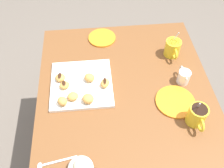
{
  "coord_description": "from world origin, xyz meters",
  "views": [
    {
      "loc": [
        0.74,
        -0.14,
        1.69
      ],
      "look_at": [
        -0.02,
        -0.06,
        0.74
      ],
      "focal_mm": 39.84,
      "sensor_mm": 36.0,
      "label": 1
    }
  ],
  "objects_px": {
    "pastry_plate_square": "(82,84)",
    "beignet_5": "(105,83)",
    "beignet_0": "(60,78)",
    "cream_pitcher_white": "(184,76)",
    "coffee_mug_yellow_right": "(197,115)",
    "beignet_2": "(62,101)",
    "beignet_6": "(73,96)",
    "beignet_3": "(89,78)",
    "dining_table": "(124,103)",
    "coffee_mug_yellow_left": "(173,48)",
    "saucer_orange_right": "(102,38)",
    "saucer_orange_left": "(175,101)",
    "beignet_1": "(88,99)",
    "ice_cream_bowl": "(81,168)",
    "beignet_4": "(64,85)"
  },
  "relations": [
    {
      "from": "coffee_mug_yellow_left",
      "to": "beignet_2",
      "type": "height_order",
      "value": "coffee_mug_yellow_left"
    },
    {
      "from": "beignet_2",
      "to": "beignet_5",
      "type": "bearing_deg",
      "value": 113.69
    },
    {
      "from": "beignet_5",
      "to": "cream_pitcher_white",
      "type": "bearing_deg",
      "value": 90.18
    },
    {
      "from": "beignet_3",
      "to": "beignet_0",
      "type": "bearing_deg",
      "value": -96.75
    },
    {
      "from": "pastry_plate_square",
      "to": "beignet_1",
      "type": "height_order",
      "value": "beignet_1"
    },
    {
      "from": "ice_cream_bowl",
      "to": "beignet_1",
      "type": "xyz_separation_m",
      "value": [
        -0.32,
        0.04,
        0.0
      ]
    },
    {
      "from": "beignet_0",
      "to": "cream_pitcher_white",
      "type": "bearing_deg",
      "value": 84.7
    },
    {
      "from": "coffee_mug_yellow_left",
      "to": "beignet_3",
      "type": "height_order",
      "value": "coffee_mug_yellow_left"
    },
    {
      "from": "pastry_plate_square",
      "to": "coffee_mug_yellow_right",
      "type": "height_order",
      "value": "coffee_mug_yellow_right"
    },
    {
      "from": "beignet_1",
      "to": "saucer_orange_right",
      "type": "bearing_deg",
      "value": 168.07
    },
    {
      "from": "beignet_1",
      "to": "beignet_5",
      "type": "height_order",
      "value": "beignet_1"
    },
    {
      "from": "cream_pitcher_white",
      "to": "beignet_5",
      "type": "bearing_deg",
      "value": -89.82
    },
    {
      "from": "dining_table",
      "to": "coffee_mug_yellow_right",
      "type": "xyz_separation_m",
      "value": [
        0.22,
        0.28,
        0.18
      ]
    },
    {
      "from": "coffee_mug_yellow_left",
      "to": "saucer_orange_right",
      "type": "relative_size",
      "value": 0.89
    },
    {
      "from": "coffee_mug_yellow_left",
      "to": "saucer_orange_right",
      "type": "distance_m",
      "value": 0.41
    },
    {
      "from": "pastry_plate_square",
      "to": "beignet_4",
      "type": "bearing_deg",
      "value": -77.24
    },
    {
      "from": "beignet_5",
      "to": "beignet_6",
      "type": "height_order",
      "value": "beignet_5"
    },
    {
      "from": "pastry_plate_square",
      "to": "beignet_5",
      "type": "distance_m",
      "value": 0.12
    },
    {
      "from": "cream_pitcher_white",
      "to": "ice_cream_bowl",
      "type": "relative_size",
      "value": 1.04
    },
    {
      "from": "beignet_1",
      "to": "beignet_4",
      "type": "xyz_separation_m",
      "value": [
        -0.1,
        -0.11,
        -0.0
      ]
    },
    {
      "from": "beignet_2",
      "to": "beignet_6",
      "type": "relative_size",
      "value": 0.97
    },
    {
      "from": "beignet_3",
      "to": "cream_pitcher_white",
      "type": "bearing_deg",
      "value": 85.15
    },
    {
      "from": "saucer_orange_left",
      "to": "ice_cream_bowl",
      "type": "bearing_deg",
      "value": -57.57
    },
    {
      "from": "beignet_6",
      "to": "beignet_1",
      "type": "bearing_deg",
      "value": 71.46
    },
    {
      "from": "coffee_mug_yellow_right",
      "to": "beignet_2",
      "type": "distance_m",
      "value": 0.6
    },
    {
      "from": "saucer_orange_right",
      "to": "beignet_3",
      "type": "xyz_separation_m",
      "value": [
        0.33,
        -0.08,
        0.03
      ]
    },
    {
      "from": "beignet_5",
      "to": "beignet_2",
      "type": "bearing_deg",
      "value": -66.31
    },
    {
      "from": "saucer_orange_left",
      "to": "saucer_orange_right",
      "type": "distance_m",
      "value": 0.58
    },
    {
      "from": "saucer_orange_right",
      "to": "beignet_3",
      "type": "height_order",
      "value": "beignet_3"
    },
    {
      "from": "coffee_mug_yellow_right",
      "to": "ice_cream_bowl",
      "type": "xyz_separation_m",
      "value": [
        0.17,
        -0.51,
        -0.02
      ]
    },
    {
      "from": "pastry_plate_square",
      "to": "beignet_4",
      "type": "relative_size",
      "value": 6.16
    },
    {
      "from": "beignet_6",
      "to": "beignet_0",
      "type": "bearing_deg",
      "value": -152.63
    },
    {
      "from": "beignet_0",
      "to": "beignet_3",
      "type": "height_order",
      "value": "beignet_3"
    },
    {
      "from": "beignet_0",
      "to": "beignet_3",
      "type": "distance_m",
      "value": 0.15
    },
    {
      "from": "beignet_3",
      "to": "beignet_6",
      "type": "xyz_separation_m",
      "value": [
        0.1,
        -0.08,
        -0.0
      ]
    },
    {
      "from": "saucer_orange_right",
      "to": "beignet_6",
      "type": "distance_m",
      "value": 0.46
    },
    {
      "from": "saucer_orange_left",
      "to": "beignet_6",
      "type": "height_order",
      "value": "beignet_6"
    },
    {
      "from": "coffee_mug_yellow_right",
      "to": "saucer_orange_right",
      "type": "height_order",
      "value": "coffee_mug_yellow_right"
    },
    {
      "from": "beignet_1",
      "to": "beignet_5",
      "type": "xyz_separation_m",
      "value": [
        -0.09,
        0.09,
        -0.0
      ]
    },
    {
      "from": "dining_table",
      "to": "beignet_5",
      "type": "distance_m",
      "value": 0.19
    },
    {
      "from": "beignet_2",
      "to": "beignet_6",
      "type": "height_order",
      "value": "beignet_2"
    },
    {
      "from": "coffee_mug_yellow_left",
      "to": "saucer_orange_left",
      "type": "bearing_deg",
      "value": -10.54
    },
    {
      "from": "coffee_mug_yellow_left",
      "to": "beignet_4",
      "type": "distance_m",
      "value": 0.61
    },
    {
      "from": "ice_cream_bowl",
      "to": "beignet_5",
      "type": "distance_m",
      "value": 0.42
    },
    {
      "from": "coffee_mug_yellow_right",
      "to": "beignet_1",
      "type": "relative_size",
      "value": 2.7
    },
    {
      "from": "beignet_5",
      "to": "beignet_6",
      "type": "bearing_deg",
      "value": -67.85
    },
    {
      "from": "pastry_plate_square",
      "to": "beignet_4",
      "type": "height_order",
      "value": "beignet_4"
    },
    {
      "from": "saucer_orange_right",
      "to": "coffee_mug_yellow_left",
      "type": "bearing_deg",
      "value": 65.52
    },
    {
      "from": "dining_table",
      "to": "coffee_mug_yellow_left",
      "type": "xyz_separation_m",
      "value": [
        -0.21,
        0.28,
        0.18
      ]
    },
    {
      "from": "pastry_plate_square",
      "to": "beignet_0",
      "type": "height_order",
      "value": "beignet_0"
    }
  ]
}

